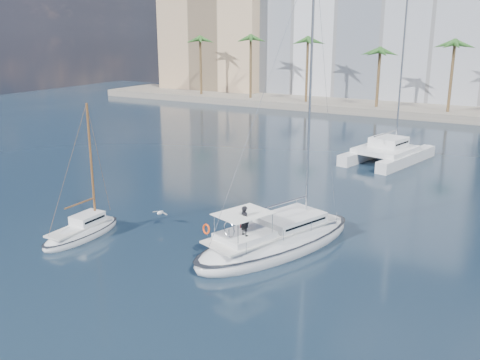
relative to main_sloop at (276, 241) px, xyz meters
The scene contains 10 objects.
ground 4.43m from the main_sloop, behind, with size 160.00×160.00×0.00m, color black.
quay 60.83m from the main_sloop, 94.13° to the left, with size 120.00×14.00×1.20m, color gray.
building_modern 75.70m from the main_sloop, 102.70° to the left, with size 42.00×16.00×28.00m, color silver.
building_tan_left 83.53m from the main_sloop, 124.03° to the left, with size 22.00×14.00×22.00m, color tan.
palm_left 69.14m from the main_sloop, 124.10° to the left, with size 3.60×3.60×12.30m.
palm_centre 57.67m from the main_sloop, 94.42° to the left, with size 3.60×3.60×12.30m.
main_sloop is the anchor object (origin of this frame).
small_sloop 12.77m from the main_sloop, 159.07° to the right, with size 2.07×6.40×9.18m.
catamaran 26.24m from the main_sloop, 90.37° to the left, with size 7.62×11.73×15.92m.
seagull 8.79m from the main_sloop, behind, with size 1.24×0.53×0.23m.
Camera 1 is at (17.70, -27.48, 13.21)m, focal length 40.00 mm.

